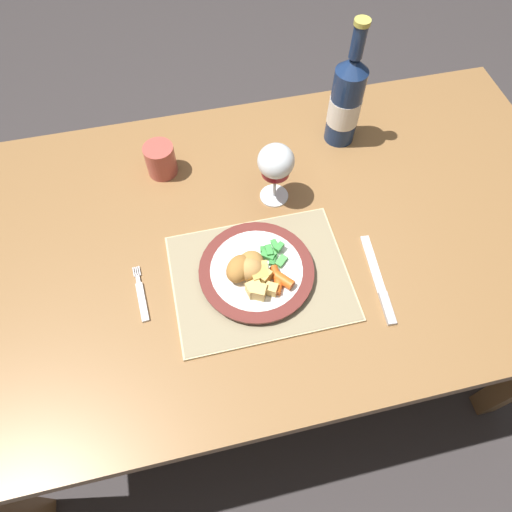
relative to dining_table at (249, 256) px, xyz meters
name	(u,v)px	position (x,y,z in m)	size (l,w,h in m)	color
ground_plane	(252,351)	(0.00, 0.00, -0.65)	(6.00, 6.00, 0.00)	#383333
dining_table	(249,256)	(0.00, 0.00, 0.00)	(1.53, 0.82, 0.74)	olive
placemat	(259,278)	(0.00, -0.11, 0.09)	(0.35, 0.28, 0.01)	#CCB789
dinner_plate	(256,271)	(-0.01, -0.10, 0.10)	(0.23, 0.23, 0.02)	white
breaded_croquettes	(246,267)	(-0.03, -0.10, 0.13)	(0.10, 0.08, 0.04)	tan
green_beans_pile	(273,253)	(0.03, -0.08, 0.12)	(0.05, 0.07, 0.02)	#338438
glazed_carrots	(280,280)	(0.03, -0.14, 0.12)	(0.05, 0.06, 0.02)	orange
fork	(142,297)	(-0.24, -0.10, 0.09)	(0.02, 0.13, 0.01)	silver
table_knife	(380,286)	(0.23, -0.18, 0.09)	(0.04, 0.21, 0.01)	silver
wine_glass	(276,164)	(0.08, 0.09, 0.19)	(0.08, 0.08, 0.15)	silver
bottle	(346,101)	(0.28, 0.24, 0.20)	(0.07, 0.07, 0.31)	navy
roast_potatoes	(261,280)	(-0.01, -0.13, 0.13)	(0.06, 0.08, 0.03)	#E5BC66
drinking_cup	(160,159)	(-0.16, 0.22, 0.13)	(0.07, 0.07, 0.08)	#B24C42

